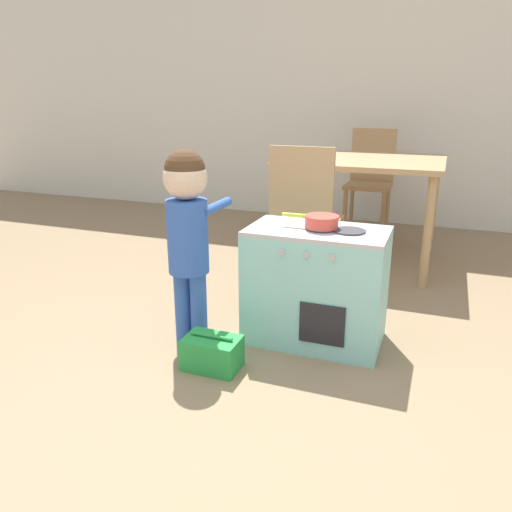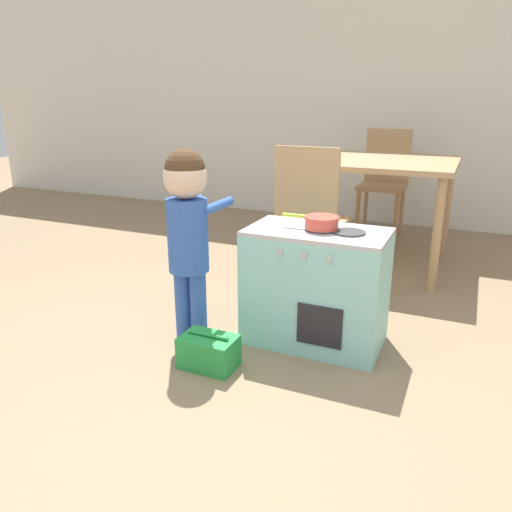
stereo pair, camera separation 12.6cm
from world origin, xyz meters
TOP-DOWN VIEW (x-y plane):
  - ground_plane at (0.00, 0.00)m, footprint 16.00×16.00m
  - wall_back at (0.00, 3.69)m, footprint 10.00×0.06m
  - play_kitchen at (0.08, 1.05)m, footprint 0.66×0.39m
  - toy_pot at (0.09, 1.05)m, footprint 0.27×0.16m
  - child_figure at (-0.48, 0.82)m, footprint 0.22×0.38m
  - toy_basket at (-0.28, 0.61)m, footprint 0.25×0.17m
  - dining_table at (0.06, 2.40)m, footprint 1.09×0.94m
  - dining_chair_near at (-0.14, 1.63)m, footprint 0.37×0.37m
  - dining_chair_far at (0.01, 3.17)m, footprint 0.37×0.37m

SIDE VIEW (x-z plane):
  - ground_plane at x=0.00m, z-range 0.00..0.00m
  - toy_basket at x=-0.28m, z-range -0.01..0.16m
  - play_kitchen at x=0.08m, z-range 0.00..0.58m
  - dining_chair_near at x=-0.14m, z-range 0.03..0.94m
  - dining_chair_far at x=0.01m, z-range 0.03..0.94m
  - toy_pot at x=0.09m, z-range 0.59..0.64m
  - child_figure at x=-0.48m, z-range 0.15..1.09m
  - dining_table at x=0.06m, z-range 0.28..1.03m
  - wall_back at x=0.00m, z-range 0.00..2.60m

